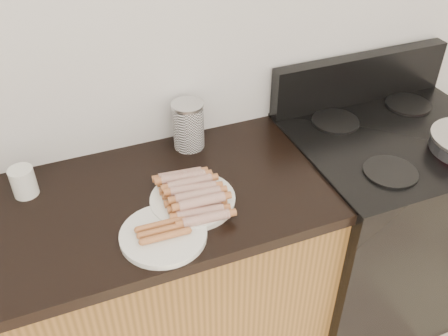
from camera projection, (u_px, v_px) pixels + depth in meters
name	position (u px, v px, depth m)	size (l,w,h in m)	color
wall_back	(163.00, 34.00, 1.60)	(4.00, 0.04, 2.60)	silver
stove	(377.00, 226.00, 2.11)	(0.76, 0.65, 0.91)	black
stove_panel	(360.00, 78.00, 1.98)	(0.76, 0.06, 0.20)	black
burner_near_left	(390.00, 172.00, 1.65)	(0.18, 0.18, 0.01)	black
burner_far_left	(335.00, 121.00, 1.90)	(0.18, 0.18, 0.01)	black
burner_far_right	(408.00, 104.00, 2.00)	(0.18, 0.18, 0.01)	black
main_plate	(193.00, 201.00, 1.55)	(0.26, 0.26, 0.02)	white
side_plate	(163.00, 235.00, 1.43)	(0.25, 0.25, 0.02)	white
hotdog_pile	(192.00, 193.00, 1.53)	(0.14, 0.27, 0.06)	#9D4034
plain_sausages	(163.00, 230.00, 1.42)	(0.13, 0.08, 0.02)	#AD6B44
canister	(188.00, 125.00, 1.75)	(0.11, 0.11, 0.17)	white
mug	(23.00, 182.00, 1.56)	(0.08, 0.08, 0.10)	white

